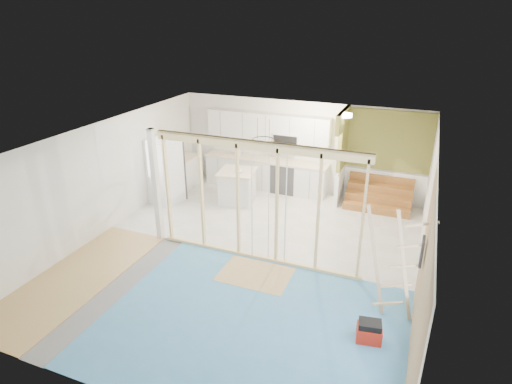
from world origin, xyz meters
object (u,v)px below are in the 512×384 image
at_px(fridge, 164,171).
at_px(ladder, 393,265).
at_px(island, 237,187).
at_px(toolbox, 369,332).

relative_size(fridge, ladder, 0.87).
bearing_deg(island, toolbox, -53.35).
bearing_deg(island, fridge, -168.33).
height_order(island, ladder, ladder).
relative_size(toolbox, ladder, 0.21).
xyz_separation_m(fridge, island, (1.84, 0.67, -0.43)).
distance_m(toolbox, ladder, 1.14).
xyz_separation_m(island, ladder, (4.32, -3.41, 0.59)).
bearing_deg(toolbox, ladder, 65.13).
bearing_deg(ladder, toolbox, -117.57).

